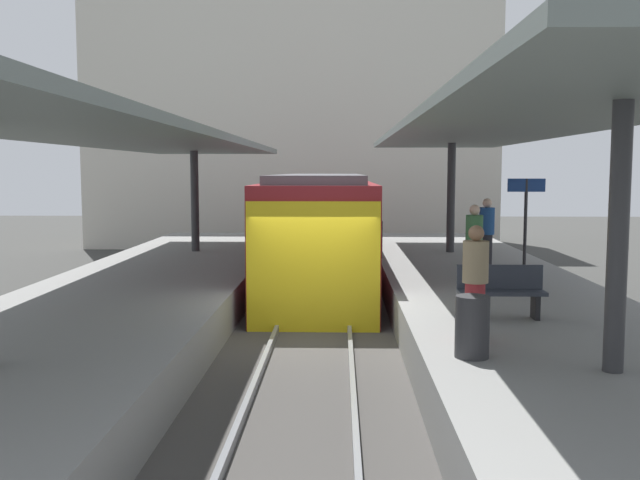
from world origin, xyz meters
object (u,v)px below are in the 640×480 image
passenger_mid_platform (474,243)px  passenger_near_bench (487,233)px  passenger_far_end (475,281)px  commuter_train (321,233)px  platform_bench (501,290)px  litter_bin (472,327)px  platform_sign (526,203)px

passenger_mid_platform → passenger_near_bench: bearing=71.6°
passenger_mid_platform → passenger_far_end: 5.16m
commuter_train → platform_bench: (3.15, -7.66, -0.26)m
platform_bench → litter_bin: (-0.92, -2.49, -0.06)m
platform_bench → litter_bin: bearing=-110.3°
platform_bench → passenger_mid_platform: (0.21, 3.47, 0.41)m
platform_bench → platform_sign: size_ratio=0.63×
commuter_train → passenger_near_bench: 4.58m
commuter_train → passenger_near_bench: (4.05, -2.13, 0.18)m
platform_bench → passenger_far_end: 1.81m
platform_sign → passenger_near_bench: (-1.00, -0.33, -0.72)m
passenger_mid_platform → litter_bin: bearing=-100.7°
commuter_train → platform_bench: commuter_train is taller
platform_sign → passenger_mid_platform: size_ratio=1.31×
platform_bench → passenger_mid_platform: 3.50m
passenger_near_bench → litter_bin: bearing=-102.8°
commuter_train → passenger_far_end: size_ratio=6.50×
platform_bench → litter_bin: platform_bench is taller
platform_bench → passenger_near_bench: passenger_near_bench is taller
commuter_train → passenger_far_end: 9.59m
commuter_train → passenger_near_bench: bearing=-27.8°
commuter_train → platform_sign: commuter_train is taller
litter_bin → passenger_far_end: bearing=77.4°
platform_sign → passenger_far_end: size_ratio=1.35×
platform_bench → litter_bin: 2.65m
platform_bench → platform_sign: (1.90, 5.86, 1.16)m
platform_sign → passenger_near_bench: bearing=-162.0°
commuter_train → platform_bench: bearing=-67.7°
litter_bin → platform_bench: bearing=69.7°
platform_bench → passenger_mid_platform: bearing=86.6°
litter_bin → passenger_mid_platform: 6.08m
platform_sign → commuter_train: bearing=160.3°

